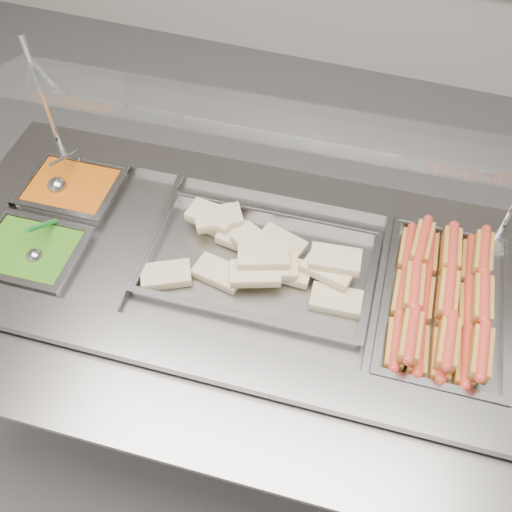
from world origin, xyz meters
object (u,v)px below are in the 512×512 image
(steam_counter, at_px, (243,331))
(serving_spoon, at_px, (36,251))
(sneeze_guard, at_px, (259,119))
(pan_hotdogs, at_px, (442,309))
(pan_wraps, at_px, (259,266))
(ladle, at_px, (58,185))

(steam_counter, distance_m, serving_spoon, 0.72)
(sneeze_guard, bearing_deg, pan_hotdogs, -16.23)
(serving_spoon, bearing_deg, pan_wraps, 15.57)
(pan_wraps, height_order, serving_spoon, serving_spoon)
(pan_hotdogs, xyz_separation_m, ladle, (-1.20, 0.06, 0.04))
(pan_hotdogs, height_order, serving_spoon, serving_spoon)
(pan_hotdogs, relative_size, ladle, 2.85)
(pan_hotdogs, bearing_deg, ladle, 177.36)
(steam_counter, xyz_separation_m, ladle, (-0.63, 0.09, 0.42))
(steam_counter, height_order, ladle, ladle)
(steam_counter, height_order, serving_spoon, serving_spoon)
(steam_counter, bearing_deg, ladle, 172.26)
(sneeze_guard, bearing_deg, pan_wraps, -71.60)
(steam_counter, height_order, pan_wraps, pan_wraps)
(sneeze_guard, bearing_deg, ladle, -169.63)
(steam_counter, relative_size, pan_hotdogs, 3.39)
(ladle, bearing_deg, pan_hotdogs, -2.64)
(sneeze_guard, bearing_deg, steam_counter, -86.94)
(steam_counter, height_order, sneeze_guard, sneeze_guard)
(ladle, relative_size, serving_spoon, 1.13)
(sneeze_guard, height_order, pan_wraps, sneeze_guard)
(pan_hotdogs, distance_m, serving_spoon, 1.14)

